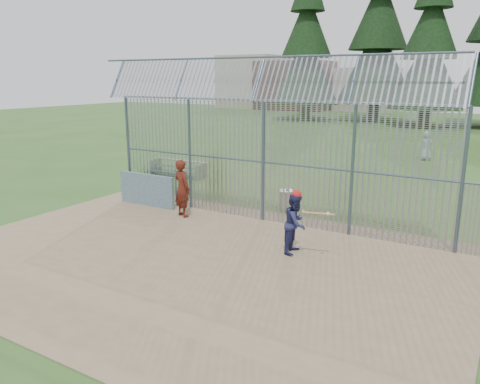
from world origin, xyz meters
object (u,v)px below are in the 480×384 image
Objects in this scene: bleacher at (178,167)px; dugout_wall at (147,190)px; trash_can at (287,200)px; batter at (296,223)px; onlooker at (182,188)px.

dugout_wall is at bearing -63.97° from bleacher.
batter is at bearing -61.80° from trash_can.
dugout_wall reaches higher than trash_can.
batter reaches higher than dugout_wall.
batter is at bearing -13.46° from dugout_wall.
batter reaches higher than trash_can.
bleacher is at bearing 49.78° from batter.
bleacher is (-7.22, 2.88, 0.03)m from trash_can.
batter is 11.37m from bleacher.
batter is at bearing -35.64° from bleacher.
onlooker is (-4.77, 1.18, 0.17)m from batter.
onlooker reaches higher than dugout_wall.
onlooker reaches higher than batter.
trash_can is (-2.01, 3.74, -0.47)m from batter.
onlooker reaches higher than bleacher.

